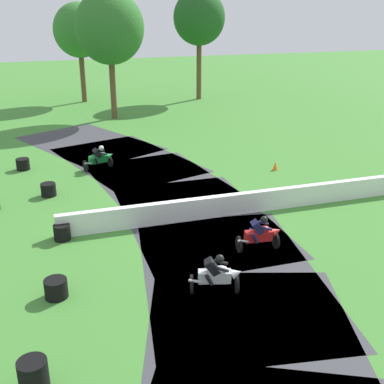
{
  "coord_description": "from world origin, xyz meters",
  "views": [
    {
      "loc": [
        -5.62,
        -17.71,
        8.46
      ],
      "look_at": [
        -0.02,
        0.76,
        0.9
      ],
      "focal_mm": 46.09,
      "sensor_mm": 36.0,
      "label": 1
    }
  ],
  "objects_px": {
    "motorcycle_chase_red": "(261,234)",
    "motorcycle_trailing_green": "(100,158)",
    "tire_stack_mid_b": "(62,232)",
    "traffic_cone": "(275,166)",
    "tire_stack_mid_a": "(56,288)",
    "tire_stack_far": "(48,190)",
    "tire_stack_extra_a": "(23,164)",
    "tire_stack_near": "(33,376)",
    "motorcycle_lead_white": "(217,275)"
  },
  "relations": [
    {
      "from": "motorcycle_lead_white",
      "to": "tire_stack_mid_b",
      "type": "bearing_deg",
      "value": 130.24
    },
    {
      "from": "tire_stack_near",
      "to": "tire_stack_extra_a",
      "type": "bearing_deg",
      "value": 91.72
    },
    {
      "from": "motorcycle_chase_red",
      "to": "motorcycle_trailing_green",
      "type": "height_order",
      "value": "motorcycle_chase_red"
    },
    {
      "from": "tire_stack_far",
      "to": "tire_stack_extra_a",
      "type": "height_order",
      "value": "same"
    },
    {
      "from": "motorcycle_trailing_green",
      "to": "tire_stack_near",
      "type": "height_order",
      "value": "motorcycle_trailing_green"
    },
    {
      "from": "tire_stack_mid_a",
      "to": "tire_stack_mid_b",
      "type": "bearing_deg",
      "value": 84.38
    },
    {
      "from": "tire_stack_near",
      "to": "tire_stack_far",
      "type": "height_order",
      "value": "tire_stack_near"
    },
    {
      "from": "motorcycle_trailing_green",
      "to": "tire_stack_far",
      "type": "bearing_deg",
      "value": -131.01
    },
    {
      "from": "tire_stack_mid_b",
      "to": "tire_stack_far",
      "type": "bearing_deg",
      "value": 94.28
    },
    {
      "from": "tire_stack_near",
      "to": "tire_stack_mid_a",
      "type": "xyz_separation_m",
      "value": [
        0.66,
        3.8,
        -0.1
      ]
    },
    {
      "from": "tire_stack_far",
      "to": "tire_stack_extra_a",
      "type": "relative_size",
      "value": 0.98
    },
    {
      "from": "motorcycle_chase_red",
      "to": "motorcycle_trailing_green",
      "type": "bearing_deg",
      "value": 111.95
    },
    {
      "from": "motorcycle_lead_white",
      "to": "traffic_cone",
      "type": "bearing_deg",
      "value": 55.91
    },
    {
      "from": "tire_stack_near",
      "to": "motorcycle_trailing_green",
      "type": "bearing_deg",
      "value": 77.62
    },
    {
      "from": "motorcycle_chase_red",
      "to": "tire_stack_mid_b",
      "type": "relative_size",
      "value": 2.72
    },
    {
      "from": "motorcycle_chase_red",
      "to": "tire_stack_extra_a",
      "type": "bearing_deg",
      "value": 124.7
    },
    {
      "from": "motorcycle_lead_white",
      "to": "motorcycle_trailing_green",
      "type": "height_order",
      "value": "motorcycle_lead_white"
    },
    {
      "from": "motorcycle_lead_white",
      "to": "motorcycle_trailing_green",
      "type": "bearing_deg",
      "value": 98.54
    },
    {
      "from": "tire_stack_far",
      "to": "motorcycle_lead_white",
      "type": "bearing_deg",
      "value": -64.57
    },
    {
      "from": "motorcycle_chase_red",
      "to": "motorcycle_trailing_green",
      "type": "relative_size",
      "value": 0.98
    },
    {
      "from": "motorcycle_chase_red",
      "to": "tire_stack_mid_b",
      "type": "height_order",
      "value": "motorcycle_chase_red"
    },
    {
      "from": "tire_stack_near",
      "to": "tire_stack_mid_b",
      "type": "distance_m",
      "value": 7.78
    },
    {
      "from": "tire_stack_mid_a",
      "to": "traffic_cone",
      "type": "bearing_deg",
      "value": 37.68
    },
    {
      "from": "tire_stack_near",
      "to": "tire_stack_far",
      "type": "xyz_separation_m",
      "value": [
        0.68,
        12.47,
        -0.1
      ]
    },
    {
      "from": "motorcycle_trailing_green",
      "to": "traffic_cone",
      "type": "distance_m",
      "value": 9.33
    },
    {
      "from": "motorcycle_chase_red",
      "to": "tire_stack_mid_a",
      "type": "distance_m",
      "value": 7.23
    },
    {
      "from": "motorcycle_chase_red",
      "to": "traffic_cone",
      "type": "xyz_separation_m",
      "value": [
        4.5,
        8.05,
        -0.44
      ]
    },
    {
      "from": "motorcycle_chase_red",
      "to": "tire_stack_far",
      "type": "height_order",
      "value": "motorcycle_chase_red"
    },
    {
      "from": "tire_stack_far",
      "to": "tire_stack_extra_a",
      "type": "bearing_deg",
      "value": 105.48
    },
    {
      "from": "tire_stack_far",
      "to": "motorcycle_chase_red",
      "type": "bearing_deg",
      "value": -47.29
    },
    {
      "from": "motorcycle_lead_white",
      "to": "tire_stack_near",
      "type": "height_order",
      "value": "motorcycle_lead_white"
    },
    {
      "from": "tire_stack_extra_a",
      "to": "tire_stack_near",
      "type": "bearing_deg",
      "value": -88.28
    },
    {
      "from": "motorcycle_lead_white",
      "to": "traffic_cone",
      "type": "relative_size",
      "value": 3.87
    },
    {
      "from": "tire_stack_mid_a",
      "to": "tire_stack_mid_b",
      "type": "distance_m",
      "value": 3.93
    },
    {
      "from": "traffic_cone",
      "to": "motorcycle_trailing_green",
      "type": "bearing_deg",
      "value": 162.35
    },
    {
      "from": "motorcycle_lead_white",
      "to": "motorcycle_chase_red",
      "type": "bearing_deg",
      "value": 41.95
    },
    {
      "from": "motorcycle_chase_red",
      "to": "tire_stack_near",
      "type": "height_order",
      "value": "motorcycle_chase_red"
    },
    {
      "from": "motorcycle_lead_white",
      "to": "tire_stack_near",
      "type": "bearing_deg",
      "value": -154.51
    },
    {
      "from": "tire_stack_mid_a",
      "to": "tire_stack_extra_a",
      "type": "xyz_separation_m",
      "value": [
        -1.16,
        12.96,
        0.0
      ]
    },
    {
      "from": "motorcycle_chase_red",
      "to": "motorcycle_trailing_green",
      "type": "xyz_separation_m",
      "value": [
        -4.38,
        10.88,
        -0.02
      ]
    },
    {
      "from": "motorcycle_chase_red",
      "to": "tire_stack_mid_a",
      "type": "xyz_separation_m",
      "value": [
        -7.16,
        -0.95,
        -0.36
      ]
    },
    {
      "from": "tire_stack_extra_a",
      "to": "tire_stack_far",
      "type": "bearing_deg",
      "value": -74.52
    },
    {
      "from": "motorcycle_trailing_green",
      "to": "tire_stack_near",
      "type": "bearing_deg",
      "value": -102.38
    },
    {
      "from": "motorcycle_trailing_green",
      "to": "tire_stack_far",
      "type": "distance_m",
      "value": 4.2
    },
    {
      "from": "motorcycle_chase_red",
      "to": "motorcycle_trailing_green",
      "type": "distance_m",
      "value": 11.73
    },
    {
      "from": "tire_stack_mid_a",
      "to": "tire_stack_near",
      "type": "bearing_deg",
      "value": -99.8
    },
    {
      "from": "traffic_cone",
      "to": "tire_stack_mid_b",
      "type": "bearing_deg",
      "value": -155.7
    },
    {
      "from": "traffic_cone",
      "to": "tire_stack_extra_a",
      "type": "bearing_deg",
      "value": 162.84
    },
    {
      "from": "tire_stack_far",
      "to": "tire_stack_mid_a",
      "type": "bearing_deg",
      "value": -90.19
    },
    {
      "from": "motorcycle_lead_white",
      "to": "tire_stack_mid_a",
      "type": "height_order",
      "value": "motorcycle_lead_white"
    }
  ]
}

